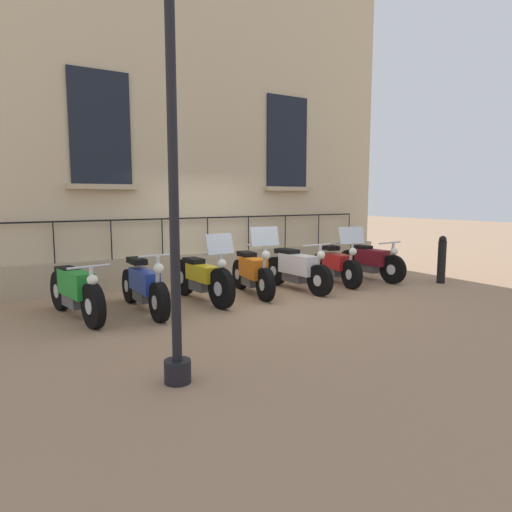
{
  "coord_description": "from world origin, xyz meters",
  "views": [
    {
      "loc": [
        7.6,
        -4.61,
        1.92
      ],
      "look_at": [
        0.22,
        0.0,
        0.8
      ],
      "focal_mm": 32.44,
      "sensor_mm": 36.0,
      "label": 1
    }
  ],
  "objects_px": {
    "motorcycle_blue": "(144,287)",
    "motorcycle_red": "(336,265)",
    "motorcycle_orange": "(253,273)",
    "motorcycle_maroon": "(371,262)",
    "motorcycle_green": "(76,291)",
    "motorcycle_yellow": "(202,278)",
    "lamppost": "(171,89)",
    "motorcycle_white": "(297,269)",
    "bollard": "(442,259)"
  },
  "relations": [
    {
      "from": "motorcycle_yellow",
      "to": "bollard",
      "type": "height_order",
      "value": "motorcycle_yellow"
    },
    {
      "from": "motorcycle_green",
      "to": "motorcycle_red",
      "type": "distance_m",
      "value": 5.49
    },
    {
      "from": "motorcycle_green",
      "to": "motorcycle_red",
      "type": "bearing_deg",
      "value": 90.68
    },
    {
      "from": "motorcycle_yellow",
      "to": "motorcycle_blue",
      "type": "bearing_deg",
      "value": -82.04
    },
    {
      "from": "motorcycle_white",
      "to": "lamppost",
      "type": "xyz_separation_m",
      "value": [
        3.18,
        -3.94,
        2.51
      ]
    },
    {
      "from": "motorcycle_blue",
      "to": "lamppost",
      "type": "distance_m",
      "value": 4.08
    },
    {
      "from": "bollard",
      "to": "motorcycle_green",
      "type": "bearing_deg",
      "value": -98.44
    },
    {
      "from": "motorcycle_orange",
      "to": "lamppost",
      "type": "bearing_deg",
      "value": -41.78
    },
    {
      "from": "motorcycle_yellow",
      "to": "lamppost",
      "type": "height_order",
      "value": "lamppost"
    },
    {
      "from": "lamppost",
      "to": "bollard",
      "type": "bearing_deg",
      "value": 106.46
    },
    {
      "from": "lamppost",
      "to": "motorcycle_white",
      "type": "bearing_deg",
      "value": 128.91
    },
    {
      "from": "motorcycle_green",
      "to": "motorcycle_orange",
      "type": "height_order",
      "value": "motorcycle_orange"
    },
    {
      "from": "motorcycle_maroon",
      "to": "motorcycle_white",
      "type": "bearing_deg",
      "value": -88.37
    },
    {
      "from": "motorcycle_orange",
      "to": "motorcycle_green",
      "type": "bearing_deg",
      "value": -89.15
    },
    {
      "from": "motorcycle_orange",
      "to": "motorcycle_maroon",
      "type": "bearing_deg",
      "value": 89.3
    },
    {
      "from": "motorcycle_orange",
      "to": "lamppost",
      "type": "distance_m",
      "value": 5.06
    },
    {
      "from": "motorcycle_red",
      "to": "lamppost",
      "type": "height_order",
      "value": "lamppost"
    },
    {
      "from": "motorcycle_red",
      "to": "motorcycle_yellow",
      "type": "bearing_deg",
      "value": -89.64
    },
    {
      "from": "motorcycle_orange",
      "to": "motorcycle_red",
      "type": "height_order",
      "value": "motorcycle_orange"
    },
    {
      "from": "motorcycle_red",
      "to": "motorcycle_green",
      "type": "bearing_deg",
      "value": -89.32
    },
    {
      "from": "motorcycle_white",
      "to": "motorcycle_maroon",
      "type": "xyz_separation_m",
      "value": [
        -0.06,
        2.18,
        -0.01
      ]
    },
    {
      "from": "motorcycle_blue",
      "to": "bollard",
      "type": "bearing_deg",
      "value": 81.2
    },
    {
      "from": "motorcycle_orange",
      "to": "motorcycle_maroon",
      "type": "xyz_separation_m",
      "value": [
        0.04,
        3.19,
        -0.01
      ]
    },
    {
      "from": "motorcycle_green",
      "to": "motorcycle_orange",
      "type": "bearing_deg",
      "value": 90.85
    },
    {
      "from": "motorcycle_green",
      "to": "motorcycle_blue",
      "type": "distance_m",
      "value": 1.07
    },
    {
      "from": "motorcycle_orange",
      "to": "motorcycle_blue",
      "type": "bearing_deg",
      "value": -85.8
    },
    {
      "from": "motorcycle_red",
      "to": "lamppost",
      "type": "bearing_deg",
      "value": -57.19
    },
    {
      "from": "motorcycle_blue",
      "to": "motorcycle_orange",
      "type": "bearing_deg",
      "value": 94.2
    },
    {
      "from": "motorcycle_white",
      "to": "motorcycle_red",
      "type": "relative_size",
      "value": 1.08
    },
    {
      "from": "motorcycle_blue",
      "to": "motorcycle_white",
      "type": "distance_m",
      "value": 3.25
    },
    {
      "from": "motorcycle_green",
      "to": "motorcycle_blue",
      "type": "height_order",
      "value": "motorcycle_blue"
    },
    {
      "from": "motorcycle_orange",
      "to": "lamppost",
      "type": "relative_size",
      "value": 0.44
    },
    {
      "from": "motorcycle_white",
      "to": "motorcycle_yellow",
      "type": "bearing_deg",
      "value": -92.63
    },
    {
      "from": "motorcycle_yellow",
      "to": "lamppost",
      "type": "distance_m",
      "value": 4.52
    },
    {
      "from": "motorcycle_blue",
      "to": "motorcycle_red",
      "type": "height_order",
      "value": "motorcycle_red"
    },
    {
      "from": "motorcycle_green",
      "to": "bollard",
      "type": "distance_m",
      "value": 7.62
    },
    {
      "from": "motorcycle_white",
      "to": "bollard",
      "type": "xyz_separation_m",
      "value": [
        1.07,
        3.22,
        0.1
      ]
    },
    {
      "from": "bollard",
      "to": "motorcycle_white",
      "type": "bearing_deg",
      "value": -108.32
    },
    {
      "from": "motorcycle_maroon",
      "to": "motorcycle_blue",
      "type": "bearing_deg",
      "value": -88.67
    },
    {
      "from": "motorcycle_blue",
      "to": "motorcycle_red",
      "type": "bearing_deg",
      "value": 92.34
    },
    {
      "from": "motorcycle_orange",
      "to": "bollard",
      "type": "relative_size",
      "value": 1.78
    },
    {
      "from": "motorcycle_blue",
      "to": "motorcycle_red",
      "type": "distance_m",
      "value": 4.43
    },
    {
      "from": "motorcycle_orange",
      "to": "motorcycle_red",
      "type": "relative_size",
      "value": 1.0
    },
    {
      "from": "motorcycle_green",
      "to": "motorcycle_blue",
      "type": "xyz_separation_m",
      "value": [
        0.12,
        1.06,
        -0.03
      ]
    },
    {
      "from": "motorcycle_yellow",
      "to": "motorcycle_white",
      "type": "relative_size",
      "value": 1.04
    },
    {
      "from": "motorcycle_yellow",
      "to": "bollard",
      "type": "bearing_deg",
      "value": 77.69
    },
    {
      "from": "motorcycle_orange",
      "to": "lamppost",
      "type": "xyz_separation_m",
      "value": [
        3.28,
        -2.93,
        2.5
      ]
    },
    {
      "from": "bollard",
      "to": "motorcycle_maroon",
      "type": "bearing_deg",
      "value": -137.44
    },
    {
      "from": "motorcycle_yellow",
      "to": "motorcycle_green",
      "type": "bearing_deg",
      "value": -88.85
    },
    {
      "from": "motorcycle_red",
      "to": "motorcycle_blue",
      "type": "bearing_deg",
      "value": -87.66
    }
  ]
}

